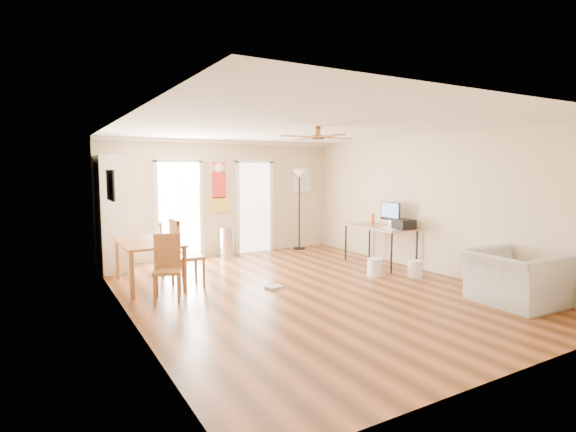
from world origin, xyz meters
TOP-DOWN VIEW (x-y plane):
  - floor at (0.00, 0.00)m, footprint 7.00×7.00m
  - ceiling at (0.00, 0.00)m, footprint 5.50×7.00m
  - wall_back at (0.00, 3.50)m, footprint 5.50×0.04m
  - wall_front at (0.00, -3.50)m, footprint 5.50×0.04m
  - wall_left at (-2.75, 0.00)m, footprint 0.04×7.00m
  - wall_right at (2.75, 0.00)m, footprint 0.04×7.00m
  - crown_molding at (0.00, 0.00)m, footprint 5.50×7.00m
  - kitchen_doorway at (-1.05, 3.48)m, footprint 0.90×0.10m
  - bathroom_doorway at (0.75, 3.48)m, footprint 0.80×0.10m
  - wall_decal at (-0.13, 3.48)m, footprint 0.46×0.03m
  - ac_grille at (2.05, 3.47)m, footprint 0.50×0.04m
  - framed_poster at (-2.73, 1.40)m, footprint 0.04×0.66m
  - ceiling_fan at (0.00, -0.30)m, footprint 1.24×1.24m
  - bookshelf at (-2.51, 3.08)m, footprint 0.72×1.08m
  - dining_table at (-2.15, 1.53)m, footprint 0.93×1.54m
  - dining_chair_right_a at (-1.60, 2.09)m, footprint 0.51×0.51m
  - dining_chair_right_b at (-1.60, 1.16)m, footprint 0.46×0.46m
  - dining_chair_near at (-2.10, 0.58)m, footprint 0.51×0.51m
  - trash_can at (-0.09, 3.17)m, footprint 0.38×0.38m
  - torchiere_lamp at (1.85, 3.25)m, footprint 0.47×0.47m
  - computer_desk at (2.33, 0.88)m, footprint 0.74×1.48m
  - imac at (2.47, 0.73)m, footprint 0.20×0.54m
  - keyboard at (2.20, 0.48)m, footprint 0.23×0.44m
  - printer at (2.45, 0.32)m, footprint 0.37×0.42m
  - orange_bottle at (2.30, 1.08)m, footprint 0.10×0.10m
  - wastebasket_a at (1.60, 0.18)m, footprint 0.34×0.34m
  - wastebasket_b at (2.16, -0.27)m, footprint 0.28×0.28m
  - floor_cloth at (-0.42, 0.34)m, footprint 0.28×0.24m
  - armchair at (2.15, -2.16)m, footprint 1.10×1.24m

SIDE VIEW (x-z plane):
  - floor at x=0.00m, z-range 0.00..0.00m
  - floor_cloth at x=-0.42m, z-range 0.00..0.04m
  - wastebasket_b at x=2.16m, z-range 0.00..0.31m
  - wastebasket_a at x=1.60m, z-range 0.00..0.32m
  - trash_can at x=-0.09m, z-range 0.00..0.66m
  - dining_table at x=-2.15m, z-range 0.00..0.76m
  - armchair at x=2.15m, z-range 0.00..0.77m
  - computer_desk at x=2.33m, z-range 0.00..0.79m
  - dining_chair_near at x=-2.10m, z-range 0.00..0.97m
  - dining_chair_right_a at x=-1.60m, z-range 0.00..0.99m
  - dining_chair_right_b at x=-1.60m, z-range 0.00..1.13m
  - keyboard at x=2.20m, z-range 0.79..0.81m
  - printer at x=2.45m, z-range 0.79..0.98m
  - orange_bottle at x=2.30m, z-range 0.79..1.04m
  - torchiere_lamp at x=1.85m, z-range 0.00..1.94m
  - imac at x=2.47m, z-range 0.79..1.29m
  - kitchen_doorway at x=-1.05m, z-range 0.00..2.10m
  - bathroom_doorway at x=0.75m, z-range 0.00..2.10m
  - bookshelf at x=-2.51m, z-range 0.00..2.22m
  - wall_back at x=0.00m, z-range 0.00..2.60m
  - wall_front at x=0.00m, z-range 0.00..2.60m
  - wall_left at x=-2.75m, z-range 0.00..2.60m
  - wall_right at x=2.75m, z-range 0.00..2.60m
  - wall_decal at x=-0.13m, z-range 1.00..2.10m
  - ac_grille at x=2.05m, z-range 1.40..2.00m
  - framed_poster at x=-2.73m, z-range 1.46..1.94m
  - ceiling_fan at x=0.00m, z-range 2.33..2.53m
  - crown_molding at x=0.00m, z-range 2.52..2.60m
  - ceiling at x=0.00m, z-range 2.60..2.60m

